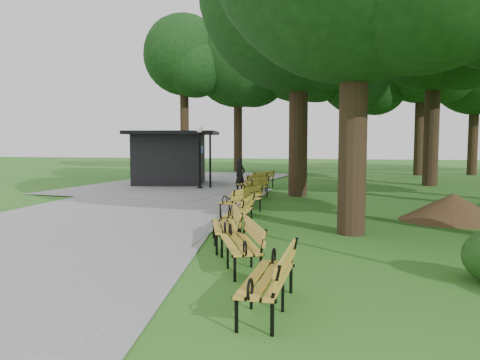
% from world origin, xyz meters
% --- Properties ---
extents(ground, '(100.00, 100.00, 0.00)m').
position_xyz_m(ground, '(0.00, 0.00, 0.00)').
color(ground, '#27631C').
rests_on(ground, ground).
extents(path, '(12.00, 38.00, 0.06)m').
position_xyz_m(path, '(-4.00, 3.00, 0.03)').
color(path, gray).
rests_on(path, ground).
extents(person, '(0.63, 0.67, 1.54)m').
position_xyz_m(person, '(-1.11, 9.52, 0.77)').
color(person, black).
rests_on(person, ground).
extents(kiosk, '(5.05, 4.55, 2.84)m').
position_xyz_m(kiosk, '(-5.47, 12.52, 1.42)').
color(kiosk, black).
rests_on(kiosk, ground).
extents(lamp_post, '(0.32, 0.32, 3.05)m').
position_xyz_m(lamp_post, '(-3.25, 10.48, 2.20)').
color(lamp_post, black).
rests_on(lamp_post, ground).
extents(dirt_mound, '(2.54, 2.54, 0.82)m').
position_xyz_m(dirt_mound, '(6.34, 3.06, 0.41)').
color(dirt_mound, '#47301C').
rests_on(dirt_mound, ground).
extents(bench_0, '(0.77, 1.94, 0.88)m').
position_xyz_m(bench_0, '(1.88, -5.05, 0.44)').
color(bench_0, gold).
rests_on(bench_0, ground).
extents(bench_1, '(1.25, 2.00, 0.88)m').
position_xyz_m(bench_1, '(1.13, -3.00, 0.44)').
color(bench_1, gold).
rests_on(bench_1, ground).
extents(bench_2, '(1.12, 2.00, 0.88)m').
position_xyz_m(bench_2, '(0.49, -1.27, 0.44)').
color(bench_2, gold).
rests_on(bench_2, ground).
extents(bench_3, '(0.66, 1.91, 0.88)m').
position_xyz_m(bench_3, '(0.41, 0.75, 0.44)').
color(bench_3, gold).
rests_on(bench_3, ground).
extents(bench_4, '(1.33, 2.00, 0.88)m').
position_xyz_m(bench_4, '(0.06, 3.14, 0.44)').
color(bench_4, gold).
rests_on(bench_4, ground).
extents(bench_5, '(0.65, 1.90, 0.88)m').
position_xyz_m(bench_5, '(-0.25, 4.75, 0.44)').
color(bench_5, gold).
rests_on(bench_5, ground).
extents(bench_6, '(1.18, 2.00, 0.88)m').
position_xyz_m(bench_6, '(-0.13, 7.10, 0.44)').
color(bench_6, gold).
rests_on(bench_6, ground).
extents(bench_7, '(1.33, 2.00, 0.88)m').
position_xyz_m(bench_7, '(-0.52, 9.27, 0.44)').
color(bench_7, gold).
rests_on(bench_7, ground).
extents(bench_8, '(1.44, 1.98, 0.88)m').
position_xyz_m(bench_8, '(-0.43, 11.12, 0.44)').
color(bench_8, gold).
rests_on(bench_8, ground).
extents(lawn_tree_4, '(7.33, 7.33, 12.21)m').
position_xyz_m(lawn_tree_4, '(8.09, 14.40, 8.49)').
color(lawn_tree_4, black).
rests_on(lawn_tree_4, ground).
extents(tree_backdrop, '(36.67, 8.90, 16.33)m').
position_xyz_m(tree_backdrop, '(7.05, 23.05, 8.17)').
color(tree_backdrop, black).
rests_on(tree_backdrop, ground).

